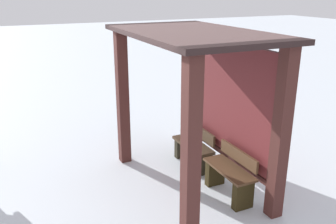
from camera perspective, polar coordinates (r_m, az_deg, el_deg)
ground_plane at (r=6.15m, az=3.29°, el=-11.13°), size 60.00×60.00×0.00m
bus_shelter at (r=5.62m, az=5.63°, el=4.58°), size 2.93×1.74×2.49m
bench_left_inside at (r=6.63m, az=4.06°, el=-5.78°), size 0.96×0.36×0.70m
bench_center_inside at (r=5.76m, az=9.67°, el=-9.85°), size 0.96×0.36×0.75m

